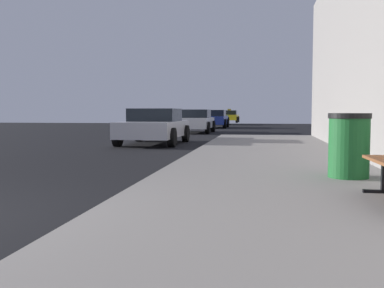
% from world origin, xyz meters
% --- Properties ---
extents(sidewalk, '(4.00, 32.00, 0.15)m').
position_xyz_m(sidewalk, '(4.00, 0.00, 0.07)').
color(sidewalk, gray).
rests_on(sidewalk, ground_plane).
extents(trash_bin, '(0.64, 0.64, 0.99)m').
position_xyz_m(trash_bin, '(5.09, 3.23, 0.65)').
color(trash_bin, '#195926').
rests_on(trash_bin, sidewalk).
extents(car_silver, '(2.07, 4.19, 1.27)m').
position_xyz_m(car_silver, '(-0.06, 11.90, 0.65)').
color(car_silver, '#B7B7BF').
rests_on(car_silver, ground_plane).
extents(car_white, '(1.92, 4.00, 1.27)m').
position_xyz_m(car_white, '(0.13, 20.74, 0.64)').
color(car_white, white).
rests_on(car_white, ground_plane).
extents(car_blue, '(1.96, 4.02, 1.27)m').
position_xyz_m(car_blue, '(0.35, 28.43, 0.64)').
color(car_blue, '#233899').
rests_on(car_blue, ground_plane).
extents(car_green, '(2.01, 4.45, 1.27)m').
position_xyz_m(car_green, '(-0.25, 36.68, 0.65)').
color(car_green, '#196638').
rests_on(car_green, ground_plane).
extents(car_yellow, '(1.98, 4.54, 1.43)m').
position_xyz_m(car_yellow, '(0.33, 43.85, 0.65)').
color(car_yellow, yellow).
rests_on(car_yellow, ground_plane).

